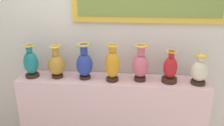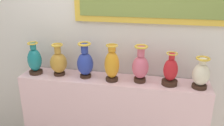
{
  "view_description": "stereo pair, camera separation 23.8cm",
  "coord_description": "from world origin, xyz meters",
  "px_view_note": "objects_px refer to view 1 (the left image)",
  "views": [
    {
      "loc": [
        0.21,
        -2.22,
        2.02
      ],
      "look_at": [
        0.0,
        0.0,
        1.18
      ],
      "focal_mm": 38.05,
      "sensor_mm": 36.0,
      "label": 1
    },
    {
      "loc": [
        0.44,
        -2.19,
        2.02
      ],
      "look_at": [
        0.0,
        0.0,
        1.18
      ],
      "focal_mm": 38.05,
      "sensor_mm": 36.0,
      "label": 2
    }
  ],
  "objects_px": {
    "vase_ochre": "(56,64)",
    "vase_cobalt": "(84,63)",
    "vase_rose": "(141,65)",
    "vase_crimson": "(170,69)",
    "vase_ivory": "(199,71)",
    "vase_teal": "(31,63)",
    "vase_amber": "(112,64)"
  },
  "relations": [
    {
      "from": "vase_ochre",
      "to": "vase_cobalt",
      "type": "height_order",
      "value": "vase_cobalt"
    },
    {
      "from": "vase_ochre",
      "to": "vase_rose",
      "type": "relative_size",
      "value": 0.91
    },
    {
      "from": "vase_ochre",
      "to": "vase_rose",
      "type": "distance_m",
      "value": 0.86
    },
    {
      "from": "vase_ochre",
      "to": "vase_crimson",
      "type": "height_order",
      "value": "vase_ochre"
    },
    {
      "from": "vase_ochre",
      "to": "vase_cobalt",
      "type": "bearing_deg",
      "value": -0.0
    },
    {
      "from": "vase_ivory",
      "to": "vase_rose",
      "type": "bearing_deg",
      "value": 177.05
    },
    {
      "from": "vase_rose",
      "to": "vase_crimson",
      "type": "bearing_deg",
      "value": -2.1
    },
    {
      "from": "vase_cobalt",
      "to": "vase_rose",
      "type": "distance_m",
      "value": 0.57
    },
    {
      "from": "vase_teal",
      "to": "vase_amber",
      "type": "relative_size",
      "value": 0.93
    },
    {
      "from": "vase_rose",
      "to": "vase_crimson",
      "type": "distance_m",
      "value": 0.29
    },
    {
      "from": "vase_cobalt",
      "to": "vase_amber",
      "type": "bearing_deg",
      "value": -6.18
    },
    {
      "from": "vase_rose",
      "to": "vase_ivory",
      "type": "distance_m",
      "value": 0.57
    },
    {
      "from": "vase_ochre",
      "to": "vase_ivory",
      "type": "height_order",
      "value": "vase_ochre"
    },
    {
      "from": "vase_ochre",
      "to": "vase_rose",
      "type": "height_order",
      "value": "vase_rose"
    },
    {
      "from": "vase_rose",
      "to": "vase_ivory",
      "type": "relative_size",
      "value": 1.24
    },
    {
      "from": "vase_amber",
      "to": "vase_rose",
      "type": "distance_m",
      "value": 0.28
    },
    {
      "from": "vase_crimson",
      "to": "vase_amber",
      "type": "bearing_deg",
      "value": -177.99
    },
    {
      "from": "vase_amber",
      "to": "vase_rose",
      "type": "bearing_deg",
      "value": 6.25
    },
    {
      "from": "vase_ivory",
      "to": "vase_cobalt",
      "type": "bearing_deg",
      "value": 178.5
    },
    {
      "from": "vase_crimson",
      "to": "vase_teal",
      "type": "bearing_deg",
      "value": -179.97
    },
    {
      "from": "vase_amber",
      "to": "vase_crimson",
      "type": "relative_size",
      "value": 1.16
    },
    {
      "from": "vase_teal",
      "to": "vase_cobalt",
      "type": "xyz_separation_m",
      "value": [
        0.56,
        0.01,
        0.01
      ]
    },
    {
      "from": "vase_ochre",
      "to": "vase_amber",
      "type": "relative_size",
      "value": 0.91
    },
    {
      "from": "vase_ivory",
      "to": "vase_crimson",
      "type": "bearing_deg",
      "value": 176.15
    },
    {
      "from": "vase_rose",
      "to": "vase_amber",
      "type": "bearing_deg",
      "value": -173.75
    },
    {
      "from": "vase_ochre",
      "to": "vase_cobalt",
      "type": "relative_size",
      "value": 0.92
    },
    {
      "from": "vase_teal",
      "to": "vase_amber",
      "type": "bearing_deg",
      "value": -1.3
    },
    {
      "from": "vase_amber",
      "to": "vase_ivory",
      "type": "distance_m",
      "value": 0.85
    },
    {
      "from": "vase_amber",
      "to": "vase_rose",
      "type": "xyz_separation_m",
      "value": [
        0.28,
        0.03,
        -0.01
      ]
    },
    {
      "from": "vase_amber",
      "to": "vase_crimson",
      "type": "bearing_deg",
      "value": 2.01
    },
    {
      "from": "vase_ochre",
      "to": "vase_amber",
      "type": "height_order",
      "value": "vase_amber"
    },
    {
      "from": "vase_teal",
      "to": "vase_cobalt",
      "type": "bearing_deg",
      "value": 1.21
    }
  ]
}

